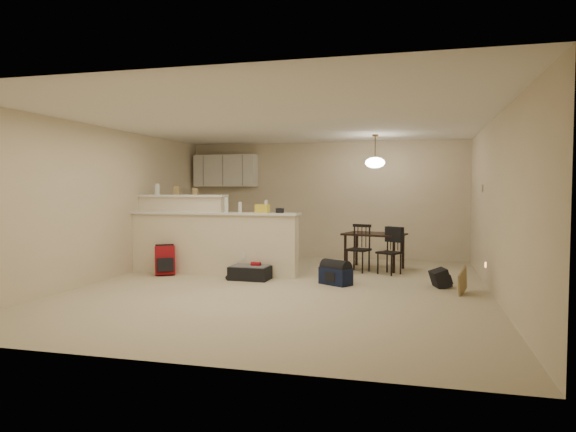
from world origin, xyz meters
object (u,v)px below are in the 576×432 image
(dining_chair_near, at_px, (358,248))
(dining_chair_far, at_px, (389,251))
(suitcase, at_px, (250,273))
(dining_table, at_px, (374,237))
(navy_duffel, at_px, (336,276))
(black_daypack, at_px, (440,279))
(pendant_lamp, at_px, (375,162))
(red_backpack, at_px, (165,261))

(dining_chair_near, distance_m, dining_chair_far, 0.58)
(dining_chair_far, relative_size, suitcase, 1.26)
(dining_table, distance_m, dining_chair_far, 0.65)
(navy_duffel, height_order, black_daypack, black_daypack)
(navy_duffel, bearing_deg, dining_table, 106.51)
(pendant_lamp, bearing_deg, suitcase, -138.91)
(pendant_lamp, xyz_separation_m, red_backpack, (-3.47, -1.58, -1.74))
(red_backpack, bearing_deg, dining_chair_near, -10.10)
(dining_chair_near, bearing_deg, pendant_lamp, 76.86)
(dining_table, xyz_separation_m, red_backpack, (-3.47, -1.58, -0.34))
(dining_chair_near, distance_m, red_backpack, 3.43)
(pendant_lamp, distance_m, navy_duffel, 2.58)
(dining_table, height_order, black_daypack, dining_table)
(pendant_lamp, height_order, navy_duffel, pendant_lamp)
(dining_table, height_order, dining_chair_near, dining_chair_near)
(red_backpack, bearing_deg, black_daypack, -30.15)
(dining_table, distance_m, suitcase, 2.55)
(pendant_lamp, relative_size, red_backpack, 1.24)
(dining_chair_near, bearing_deg, dining_chair_far, 4.73)
(pendant_lamp, distance_m, red_backpack, 4.19)
(suitcase, xyz_separation_m, black_daypack, (3.01, 0.07, 0.03))
(pendant_lamp, relative_size, dining_chair_far, 0.76)
(red_backpack, distance_m, navy_duffel, 3.02)
(dining_table, xyz_separation_m, suitcase, (-1.89, -1.65, -0.48))
(dining_chair_near, bearing_deg, dining_table, 76.86)
(red_backpack, distance_m, black_daypack, 4.59)
(suitcase, distance_m, navy_duffel, 1.44)
(navy_duffel, bearing_deg, dining_chair_far, 88.66)
(pendant_lamp, xyz_separation_m, suitcase, (-1.89, -1.65, -1.88))
(suitcase, bearing_deg, dining_chair_far, 28.65)
(dining_chair_near, height_order, dining_chair_far, dining_chair_near)
(dining_chair_far, xyz_separation_m, suitcase, (-2.20, -1.10, -0.30))
(navy_duffel, bearing_deg, red_backpack, -151.93)
(dining_chair_near, xyz_separation_m, red_backpack, (-3.22, -1.17, -0.18))
(pendant_lamp, height_order, black_daypack, pendant_lamp)
(red_backpack, bearing_deg, pendant_lamp, -5.69)
(dining_table, bearing_deg, black_daypack, -39.77)
(black_daypack, bearing_deg, suitcase, 74.48)
(dining_chair_near, height_order, navy_duffel, dining_chair_near)
(suitcase, bearing_deg, red_backpack, 179.41)
(dining_chair_far, relative_size, red_backpack, 1.62)
(suitcase, bearing_deg, navy_duffel, -1.55)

